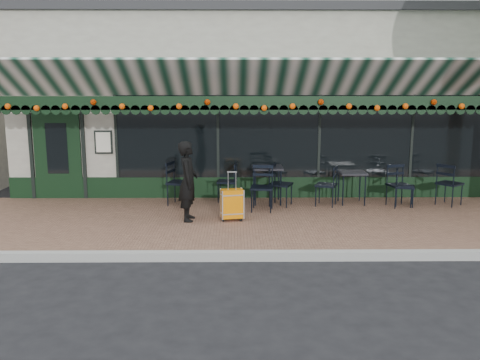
{
  "coord_description": "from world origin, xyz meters",
  "views": [
    {
      "loc": [
        -0.61,
        -8.0,
        2.81
      ],
      "look_at": [
        -0.5,
        1.6,
        1.02
      ],
      "focal_mm": 38.0,
      "sensor_mm": 36.0,
      "label": 1
    }
  ],
  "objects_px": {
    "chair_solo": "(179,183)",
    "cafe_table_a": "(352,175)",
    "chair_a_front": "(399,186)",
    "chair_a_right": "(405,187)",
    "chair_b_front": "(262,188)",
    "chair_b_left": "(227,182)",
    "chair_a_left": "(326,185)",
    "chair_a_extra": "(449,184)",
    "suitcase": "(232,204)",
    "cafe_table_b": "(267,170)",
    "chair_b_right": "(281,185)",
    "woman": "(188,181)"
  },
  "relations": [
    {
      "from": "suitcase",
      "to": "chair_a_extra",
      "type": "bearing_deg",
      "value": 4.07
    },
    {
      "from": "woman",
      "to": "chair_a_front",
      "type": "distance_m",
      "value": 4.73
    },
    {
      "from": "chair_b_right",
      "to": "suitcase",
      "type": "bearing_deg",
      "value": 162.07
    },
    {
      "from": "cafe_table_a",
      "to": "chair_a_left",
      "type": "height_order",
      "value": "chair_a_left"
    },
    {
      "from": "chair_a_front",
      "to": "chair_a_left",
      "type": "bearing_deg",
      "value": 163.27
    },
    {
      "from": "chair_a_left",
      "to": "suitcase",
      "type": "bearing_deg",
      "value": -37.68
    },
    {
      "from": "chair_a_front",
      "to": "cafe_table_b",
      "type": "bearing_deg",
      "value": 159.35
    },
    {
      "from": "woman",
      "to": "chair_solo",
      "type": "xyz_separation_m",
      "value": [
        -0.32,
        1.35,
        -0.3
      ]
    },
    {
      "from": "chair_b_left",
      "to": "chair_b_right",
      "type": "bearing_deg",
      "value": 75.07
    },
    {
      "from": "chair_b_right",
      "to": "chair_b_front",
      "type": "relative_size",
      "value": 0.96
    },
    {
      "from": "woman",
      "to": "chair_a_front",
      "type": "bearing_deg",
      "value": -75.89
    },
    {
      "from": "suitcase",
      "to": "chair_b_right",
      "type": "height_order",
      "value": "suitcase"
    },
    {
      "from": "woman",
      "to": "chair_a_front",
      "type": "xyz_separation_m",
      "value": [
        4.58,
        1.12,
        -0.33
      ]
    },
    {
      "from": "chair_solo",
      "to": "woman",
      "type": "bearing_deg",
      "value": -149.98
    },
    {
      "from": "chair_b_right",
      "to": "woman",
      "type": "bearing_deg",
      "value": 145.06
    },
    {
      "from": "cafe_table_a",
      "to": "chair_a_front",
      "type": "xyz_separation_m",
      "value": [
        0.99,
        -0.32,
        -0.19
      ]
    },
    {
      "from": "woman",
      "to": "chair_a_right",
      "type": "xyz_separation_m",
      "value": [
        4.73,
        1.19,
        -0.37
      ]
    },
    {
      "from": "chair_b_front",
      "to": "chair_b_right",
      "type": "bearing_deg",
      "value": 55.36
    },
    {
      "from": "chair_a_right",
      "to": "chair_b_left",
      "type": "bearing_deg",
      "value": 99.16
    },
    {
      "from": "chair_solo",
      "to": "cafe_table_a",
      "type": "bearing_deg",
      "value": -72.09
    },
    {
      "from": "chair_a_extra",
      "to": "chair_b_left",
      "type": "height_order",
      "value": "chair_a_extra"
    },
    {
      "from": "chair_a_left",
      "to": "chair_b_front",
      "type": "distance_m",
      "value": 1.54
    },
    {
      "from": "suitcase",
      "to": "cafe_table_a",
      "type": "xyz_separation_m",
      "value": [
        2.73,
        1.47,
        0.33
      ]
    },
    {
      "from": "chair_b_right",
      "to": "chair_a_right",
      "type": "bearing_deg",
      "value": -68.72
    },
    {
      "from": "cafe_table_b",
      "to": "chair_b_left",
      "type": "distance_m",
      "value": 0.99
    },
    {
      "from": "cafe_table_a",
      "to": "chair_b_front",
      "type": "height_order",
      "value": "chair_b_front"
    },
    {
      "from": "suitcase",
      "to": "chair_a_left",
      "type": "distance_m",
      "value": 2.45
    },
    {
      "from": "suitcase",
      "to": "cafe_table_a",
      "type": "distance_m",
      "value": 3.11
    },
    {
      "from": "chair_a_right",
      "to": "chair_b_front",
      "type": "height_order",
      "value": "chair_b_front"
    },
    {
      "from": "chair_b_right",
      "to": "chair_b_front",
      "type": "bearing_deg",
      "value": 159.73
    },
    {
      "from": "chair_b_left",
      "to": "chair_a_extra",
      "type": "bearing_deg",
      "value": 90.86
    },
    {
      "from": "cafe_table_b",
      "to": "chair_a_right",
      "type": "bearing_deg",
      "value": -6.16
    },
    {
      "from": "chair_a_right",
      "to": "cafe_table_a",
      "type": "bearing_deg",
      "value": 94.16
    },
    {
      "from": "chair_a_front",
      "to": "chair_b_right",
      "type": "xyz_separation_m",
      "value": [
        -2.63,
        0.13,
        0.01
      ]
    },
    {
      "from": "suitcase",
      "to": "chair_a_left",
      "type": "bearing_deg",
      "value": 20.24
    },
    {
      "from": "chair_a_left",
      "to": "chair_a_front",
      "type": "relative_size",
      "value": 0.98
    },
    {
      "from": "suitcase",
      "to": "chair_solo",
      "type": "bearing_deg",
      "value": 120.35
    },
    {
      "from": "chair_b_left",
      "to": "chair_b_right",
      "type": "xyz_separation_m",
      "value": [
        1.21,
        -0.46,
        0.02
      ]
    },
    {
      "from": "chair_a_left",
      "to": "chair_b_left",
      "type": "bearing_deg",
      "value": -80.77
    },
    {
      "from": "chair_b_left",
      "to": "chair_solo",
      "type": "height_order",
      "value": "chair_solo"
    },
    {
      "from": "chair_a_right",
      "to": "suitcase",
      "type": "bearing_deg",
      "value": 124.12
    },
    {
      "from": "chair_a_extra",
      "to": "chair_solo",
      "type": "height_order",
      "value": "chair_solo"
    },
    {
      "from": "suitcase",
      "to": "chair_a_front",
      "type": "relative_size",
      "value": 1.05
    },
    {
      "from": "cafe_table_b",
      "to": "chair_solo",
      "type": "bearing_deg",
      "value": -174.99
    },
    {
      "from": "cafe_table_a",
      "to": "chair_b_front",
      "type": "relative_size",
      "value": 0.74
    },
    {
      "from": "chair_a_right",
      "to": "chair_b_front",
      "type": "relative_size",
      "value": 0.86
    },
    {
      "from": "cafe_table_b",
      "to": "chair_solo",
      "type": "height_order",
      "value": "chair_solo"
    },
    {
      "from": "cafe_table_a",
      "to": "chair_b_left",
      "type": "bearing_deg",
      "value": 174.56
    },
    {
      "from": "chair_a_right",
      "to": "chair_a_extra",
      "type": "relative_size",
      "value": 0.88
    },
    {
      "from": "cafe_table_a",
      "to": "chair_a_front",
      "type": "height_order",
      "value": "chair_a_front"
    }
  ]
}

